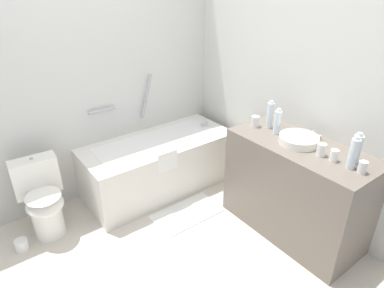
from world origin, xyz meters
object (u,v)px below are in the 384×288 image
at_px(water_bottle_1, 353,154).
at_px(drinking_glass_2, 255,121).
at_px(toilet_paper_roll, 22,245).
at_px(bath_mat, 187,213).
at_px(water_bottle_3, 356,149).
at_px(drinking_glass_3, 363,167).
at_px(sink_faucet, 313,134).
at_px(toilet, 43,200).
at_px(water_bottle_0, 277,122).
at_px(drinking_glass_1, 321,150).
at_px(drinking_glass_0, 334,156).
at_px(sink_basin, 299,140).
at_px(bathtub, 159,163).
at_px(water_bottle_2, 270,115).

height_order(water_bottle_1, drinking_glass_2, water_bottle_1).
bearing_deg(toilet_paper_roll, bath_mat, -18.18).
distance_m(water_bottle_3, drinking_glass_3, 0.15).
distance_m(sink_faucet, water_bottle_1, 0.53).
height_order(toilet, water_bottle_0, water_bottle_0).
relative_size(drinking_glass_1, toilet_paper_roll, 0.93).
relative_size(water_bottle_3, drinking_glass_3, 2.68).
height_order(water_bottle_0, drinking_glass_0, water_bottle_0).
bearing_deg(toilet, water_bottle_0, 63.82).
xyz_separation_m(water_bottle_1, bath_mat, (-0.62, 1.19, -1.01)).
height_order(toilet, sink_faucet, sink_faucet).
relative_size(sink_basin, water_bottle_3, 1.31).
xyz_separation_m(sink_faucet, drinking_glass_0, (-0.23, -0.34, 0.02)).
relative_size(bathtub, water_bottle_1, 6.34).
bearing_deg(water_bottle_1, sink_faucet, 65.29).
bearing_deg(drinking_glass_3, water_bottle_2, 85.77).
height_order(bathtub, drinking_glass_2, bathtub).
height_order(water_bottle_0, water_bottle_3, water_bottle_3).
bearing_deg(drinking_glass_1, drinking_glass_3, -87.80).
bearing_deg(drinking_glass_3, sink_basin, 87.62).
relative_size(sink_basin, water_bottle_0, 1.40).
distance_m(water_bottle_1, water_bottle_2, 0.85).
xyz_separation_m(water_bottle_0, bath_mat, (-0.65, 0.46, -1.00)).
distance_m(water_bottle_2, drinking_glass_2, 0.15).
bearing_deg(sink_faucet, toilet_paper_roll, 152.65).
height_order(sink_basin, drinking_glass_3, drinking_glass_3).
relative_size(water_bottle_2, drinking_glass_0, 2.78).
distance_m(bathtub, toilet, 1.22).
xyz_separation_m(bathtub, water_bottle_0, (0.61, -1.04, 0.69)).
relative_size(toilet, water_bottle_3, 2.90).
bearing_deg(water_bottle_2, bathtub, 125.52).
xyz_separation_m(bathtub, water_bottle_2, (0.65, -0.92, 0.70)).
bearing_deg(toilet_paper_roll, water_bottle_0, -24.13).
relative_size(bathtub, water_bottle_2, 6.21).
bearing_deg(drinking_glass_1, sink_faucet, 45.97).
xyz_separation_m(sink_basin, water_bottle_0, (0.00, 0.24, 0.08)).
bearing_deg(toilet, water_bottle_3, 50.78).
xyz_separation_m(bathtub, toilet, (-1.22, 0.00, 0.05)).
height_order(sink_faucet, drinking_glass_2, drinking_glass_2).
bearing_deg(water_bottle_0, water_bottle_1, -92.32).
bearing_deg(drinking_glass_3, toilet, 134.29).
height_order(drinking_glass_0, drinking_glass_3, same).
distance_m(sink_basin, water_bottle_0, 0.26).
xyz_separation_m(water_bottle_0, water_bottle_2, (0.04, 0.12, 0.01)).
bearing_deg(water_bottle_2, sink_faucet, -68.16).
bearing_deg(water_bottle_3, water_bottle_2, 90.80).
relative_size(sink_basin, drinking_glass_0, 3.48).
bearing_deg(bathtub, bath_mat, -93.86).
distance_m(water_bottle_0, bath_mat, 1.28).
bearing_deg(drinking_glass_3, bath_mat, 116.17).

